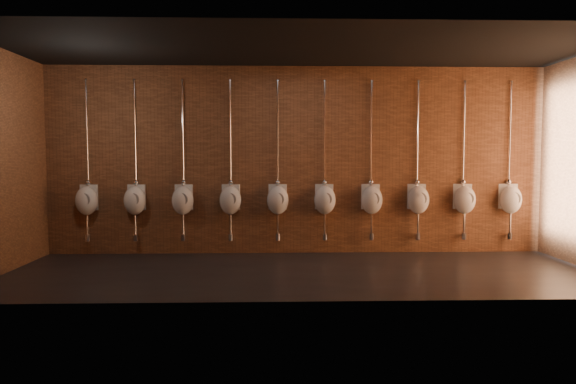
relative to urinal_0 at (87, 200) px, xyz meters
name	(u,v)px	position (x,y,z in m)	size (l,w,h in m)	color
ground	(302,272)	(3.54, -1.37, -0.94)	(8.50, 8.50, 0.00)	black
room_shell	(302,132)	(3.54, -1.37, 1.07)	(8.54, 3.04, 3.22)	black
urinal_0	(87,200)	(0.00, 0.00, 0.00)	(0.42, 0.38, 2.72)	white
urinal_1	(135,200)	(0.80, 0.00, 0.00)	(0.42, 0.38, 2.72)	white
urinal_2	(183,200)	(1.60, 0.00, 0.00)	(0.42, 0.38, 2.72)	white
urinal_3	(230,199)	(2.41, 0.00, 0.00)	(0.42, 0.38, 2.72)	white
urinal_4	(278,199)	(3.21, 0.00, 0.00)	(0.42, 0.38, 2.72)	white
urinal_5	(325,199)	(4.01, 0.00, 0.00)	(0.42, 0.38, 2.72)	white
urinal_6	(372,199)	(4.81, 0.00, 0.00)	(0.42, 0.38, 2.72)	white
urinal_7	(418,199)	(5.61, 0.00, 0.00)	(0.42, 0.38, 2.72)	white
urinal_8	(464,199)	(6.41, 0.00, 0.00)	(0.42, 0.38, 2.72)	white
urinal_9	(510,199)	(7.22, 0.00, 0.00)	(0.42, 0.38, 2.72)	white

